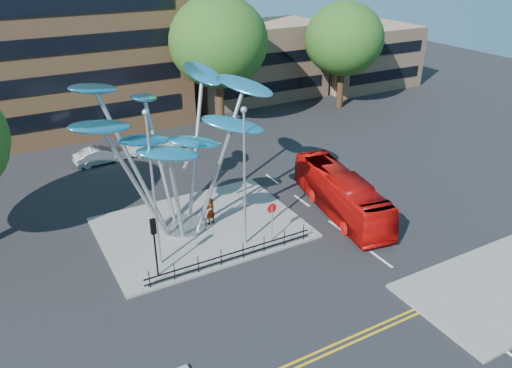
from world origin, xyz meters
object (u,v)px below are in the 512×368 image
street_lamp_right (244,166)px  parked_car_right (154,145)px  tree_right (218,42)px  street_lamp_left (152,177)px  pedestrian (210,211)px  traffic_light_island (154,235)px  red_bus (341,194)px  no_entry_sign_island (272,216)px  leaf_sculpture (173,123)px  parked_car_mid (100,155)px  tree_far (344,39)px

street_lamp_right → parked_car_right: street_lamp_right is taller
tree_right → street_lamp_left: bearing=-124.0°
pedestrian → parked_car_right: pedestrian is taller
traffic_light_island → red_bus: traffic_light_island is taller
no_entry_sign_island → parked_car_right: bearing=95.1°
pedestrian → red_bus: bearing=149.1°
tree_right → red_bus: tree_right is taller
red_bus → parked_car_right: 17.47m
tree_right → leaf_sculpture: tree_right is taller
street_lamp_left → pedestrian: (4.18, 2.56, -4.32)m
street_lamp_right → red_bus: (7.28, 0.49, -3.72)m
no_entry_sign_island → parked_car_mid: (-6.00, 16.73, -1.15)m
street_lamp_left → parked_car_right: 17.27m
no_entry_sign_island → red_bus: 5.88m
no_entry_sign_island → pedestrian: size_ratio=1.39×
red_bus → parked_car_right: red_bus is taller
leaf_sculpture → no_entry_sign_island: size_ratio=5.19×
street_lamp_left → traffic_light_island: size_ratio=2.57×
leaf_sculpture → traffic_light_island: size_ratio=3.71×
tree_far → red_bus: (-14.22, -18.51, -5.74)m
street_lamp_right → traffic_light_island: (-5.50, -0.50, -2.48)m
pedestrian → parked_car_right: 13.32m
traffic_light_island → parked_car_right: traffic_light_island is taller
tree_right → no_entry_sign_island: tree_right is taller
parked_car_right → no_entry_sign_island: bearing=-167.3°
tree_right → traffic_light_island: size_ratio=3.54×
tree_right → pedestrian: 19.29m
red_bus → pedestrian: bearing=172.2°
traffic_light_island → parked_car_right: (5.50, 16.85, -1.95)m
tree_right → street_lamp_right: (-7.50, -19.00, -2.94)m
parked_car_mid → parked_car_right: 4.50m
street_lamp_right → red_bus: bearing=3.9°
street_lamp_right → parked_car_right: bearing=90.0°
street_lamp_left → tree_far: bearing=34.9°
parked_car_right → traffic_light_island: bearing=169.5°
street_lamp_right → street_lamp_left: bearing=174.3°
leaf_sculpture → pedestrian: 6.13m
red_bus → traffic_light_island: bearing=-165.8°
tree_right → parked_car_right: size_ratio=2.63×
tree_right → parked_car_mid: (-12.00, -2.76, -7.37)m
street_lamp_left → street_lamp_right: size_ratio=1.06×
no_entry_sign_island → parked_car_right: size_ratio=0.53×
red_bus → parked_car_mid: 19.69m
street_lamp_right → no_entry_sign_island: bearing=-17.9°
pedestrian → street_lamp_right: bearing=91.7°
street_lamp_left → no_entry_sign_island: size_ratio=3.59×
no_entry_sign_island → red_bus: red_bus is taller
leaf_sculpture → pedestrian: size_ratio=7.20×
leaf_sculpture → parked_car_mid: size_ratio=3.13×
leaf_sculpture → street_lamp_left: 4.28m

